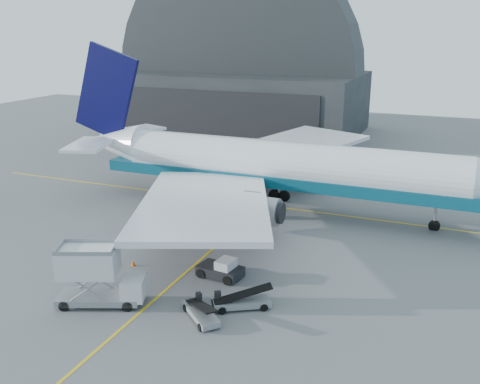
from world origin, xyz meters
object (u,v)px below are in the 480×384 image
at_px(pushback_tug, 221,270).
at_px(airliner, 270,165).
at_px(belt_loader_b, 201,312).
at_px(catering_truck, 97,276).
at_px(belt_loader_a, 241,301).

bearing_deg(pushback_tug, airliner, 103.89).
xyz_separation_m(airliner, pushback_tug, (2.17, -19.01, -4.74)).
distance_m(airliner, belt_loader_b, 26.63).
bearing_deg(airliner, belt_loader_b, -82.08).
bearing_deg(airliner, pushback_tug, -83.48).
distance_m(pushback_tug, belt_loader_b, 7.07).
height_order(pushback_tug, belt_loader_b, pushback_tug).
height_order(airliner, belt_loader_b, airliner).
xyz_separation_m(airliner, catering_truck, (-4.85, -27.01, -3.04)).
bearing_deg(belt_loader_a, belt_loader_b, -161.43).
height_order(catering_truck, belt_loader_a, catering_truck).
height_order(airliner, belt_loader_a, airliner).
relative_size(pushback_tug, belt_loader_b, 1.00).
height_order(catering_truck, pushback_tug, catering_truck).
relative_size(pushback_tug, belt_loader_a, 0.89).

